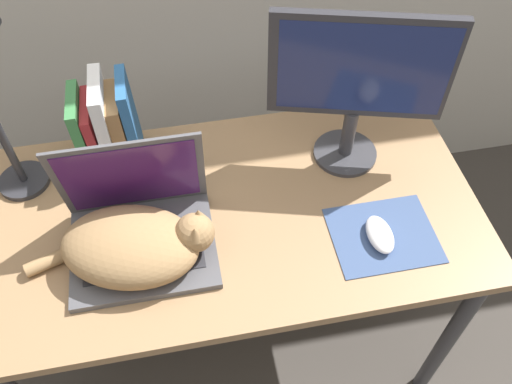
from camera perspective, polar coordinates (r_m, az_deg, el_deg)
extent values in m
cube|color=#93704C|center=(1.37, -2.71, -2.33)|extent=(1.25, 0.66, 0.03)
cylinder|color=#38383D|center=(1.70, 19.61, -14.32)|extent=(0.04, 0.04, 0.72)
cylinder|color=#38383D|center=(1.89, -21.16, -4.89)|extent=(0.04, 0.04, 0.72)
cylinder|color=#38383D|center=(1.95, 13.27, 0.17)|extent=(0.04, 0.04, 0.72)
cube|color=#4C4C51|center=(1.31, -11.73, -5.85)|extent=(0.34, 0.27, 0.02)
cube|color=#28282D|center=(1.29, -11.76, -6.09)|extent=(0.28, 0.14, 0.00)
cube|color=#4C4C51|center=(1.26, -13.01, 1.70)|extent=(0.34, 0.06, 0.27)
cube|color=#421956|center=(1.26, -13.00, 1.51)|extent=(0.30, 0.05, 0.23)
ellipsoid|color=#99754C|center=(1.25, -13.08, -5.56)|extent=(0.36, 0.29, 0.12)
sphere|color=#99754C|center=(1.22, -6.46, -4.27)|extent=(0.09, 0.09, 0.09)
cone|color=#99754C|center=(1.21, -6.06, -2.40)|extent=(0.04, 0.04, 0.03)
cone|color=#99754C|center=(1.18, -6.43, -4.34)|extent=(0.04, 0.04, 0.03)
cylinder|color=#99754C|center=(1.34, -20.31, -6.58)|extent=(0.14, 0.07, 0.03)
cylinder|color=#333338|center=(1.49, 9.33, 4.09)|extent=(0.17, 0.17, 0.01)
cylinder|color=#333338|center=(1.44, 9.72, 6.19)|extent=(0.04, 0.04, 0.14)
cube|color=#28282D|center=(1.30, 10.96, 12.76)|extent=(0.42, 0.14, 0.28)
cube|color=navy|center=(1.30, 11.26, 12.46)|extent=(0.38, 0.11, 0.24)
cube|color=#384C75|center=(1.35, 13.25, -4.44)|extent=(0.25, 0.21, 0.00)
ellipsoid|color=silver|center=(1.32, 12.91, -4.38)|extent=(0.06, 0.11, 0.03)
cube|color=#387A42|center=(1.46, -17.82, 6.13)|extent=(0.03, 0.15, 0.22)
cube|color=maroon|center=(1.46, -16.61, 6.00)|extent=(0.03, 0.15, 0.19)
cube|color=white|center=(1.44, -15.66, 7.04)|extent=(0.03, 0.16, 0.25)
cube|color=olive|center=(1.45, -14.16, 6.61)|extent=(0.04, 0.14, 0.21)
cube|color=#285B93|center=(1.43, -13.06, 7.41)|extent=(0.03, 0.13, 0.25)
cylinder|color=#28282D|center=(1.53, -23.18, 1.12)|extent=(0.13, 0.13, 0.01)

